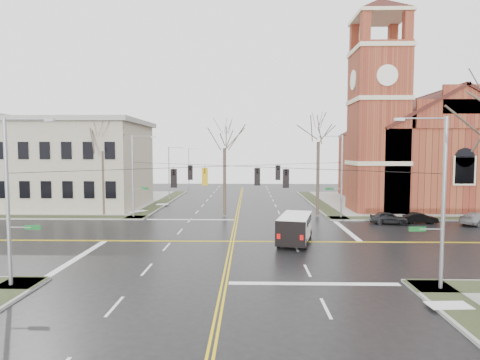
{
  "coord_description": "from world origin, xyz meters",
  "views": [
    {
      "loc": [
        1.39,
        -32.42,
        7.33
      ],
      "look_at": [
        0.5,
        6.0,
        4.64
      ],
      "focal_mm": 30.0,
      "sensor_mm": 36.0,
      "label": 1
    }
  ],
  "objects_px": {
    "streetlight_north_a": "(170,171)",
    "tree_ne": "(318,137)",
    "signal_pole_nw": "(134,174)",
    "church": "(415,144)",
    "parked_car_a": "(389,218)",
    "parked_car_c": "(480,219)",
    "streetlight_north_b": "(189,166)",
    "tree_nw_near": "(224,144)",
    "tree_nw_far": "(103,147)",
    "signal_pole_se": "(440,198)",
    "cargo_van": "(295,226)",
    "parked_car_b": "(420,218)",
    "signal_pole_ne": "(340,174)",
    "signal_pole_sw": "(11,197)"
  },
  "relations": [
    {
      "from": "tree_nw_near",
      "to": "tree_ne",
      "type": "height_order",
      "value": "tree_ne"
    },
    {
      "from": "signal_pole_se",
      "to": "tree_ne",
      "type": "distance_m",
      "value": 25.01
    },
    {
      "from": "parked_car_a",
      "to": "parked_car_c",
      "type": "xyz_separation_m",
      "value": [
        9.01,
        -0.3,
        0.01
      ]
    },
    {
      "from": "streetlight_north_b",
      "to": "cargo_van",
      "type": "height_order",
      "value": "streetlight_north_b"
    },
    {
      "from": "parked_car_c",
      "to": "tree_ne",
      "type": "distance_m",
      "value": 18.28
    },
    {
      "from": "church",
      "to": "parked_car_b",
      "type": "distance_m",
      "value": 18.8
    },
    {
      "from": "signal_pole_ne",
      "to": "parked_car_a",
      "type": "distance_m",
      "value": 6.87
    },
    {
      "from": "signal_pole_ne",
      "to": "signal_pole_sw",
      "type": "distance_m",
      "value": 32.28
    },
    {
      "from": "tree_ne",
      "to": "tree_nw_far",
      "type": "bearing_deg",
      "value": 179.91
    },
    {
      "from": "signal_pole_ne",
      "to": "tree_nw_near",
      "type": "bearing_deg",
      "value": 174.15
    },
    {
      "from": "streetlight_north_b",
      "to": "parked_car_b",
      "type": "height_order",
      "value": "streetlight_north_b"
    },
    {
      "from": "signal_pole_nw",
      "to": "streetlight_north_a",
      "type": "xyz_separation_m",
      "value": [
        0.67,
        16.5,
        -0.48
      ]
    },
    {
      "from": "parked_car_c",
      "to": "tree_nw_far",
      "type": "relative_size",
      "value": 0.41
    },
    {
      "from": "signal_pole_se",
      "to": "cargo_van",
      "type": "bearing_deg",
      "value": 118.6
    },
    {
      "from": "cargo_van",
      "to": "tree_nw_far",
      "type": "distance_m",
      "value": 25.31
    },
    {
      "from": "parked_car_a",
      "to": "tree_nw_near",
      "type": "xyz_separation_m",
      "value": [
        -17.0,
        4.52,
        7.63
      ]
    },
    {
      "from": "streetlight_north_b",
      "to": "cargo_van",
      "type": "distance_m",
      "value": 50.79
    },
    {
      "from": "signal_pole_se",
      "to": "streetlight_north_a",
      "type": "xyz_separation_m",
      "value": [
        -21.97,
        39.5,
        -0.48
      ]
    },
    {
      "from": "tree_ne",
      "to": "cargo_van",
      "type": "bearing_deg",
      "value": -106.93
    },
    {
      "from": "parked_car_c",
      "to": "tree_nw_near",
      "type": "relative_size",
      "value": 0.39
    },
    {
      "from": "signal_pole_se",
      "to": "parked_car_a",
      "type": "bearing_deg",
      "value": 77.8
    },
    {
      "from": "signal_pole_nw",
      "to": "tree_ne",
      "type": "bearing_deg",
      "value": 4.41
    },
    {
      "from": "streetlight_north_a",
      "to": "tree_ne",
      "type": "distance_m",
      "value": 25.23
    },
    {
      "from": "streetlight_north_a",
      "to": "tree_nw_far",
      "type": "bearing_deg",
      "value": -107.56
    },
    {
      "from": "parked_car_b",
      "to": "tree_nw_far",
      "type": "bearing_deg",
      "value": 85.34
    },
    {
      "from": "church",
      "to": "parked_car_a",
      "type": "height_order",
      "value": "church"
    },
    {
      "from": "cargo_van",
      "to": "tree_nw_far",
      "type": "height_order",
      "value": "tree_nw_far"
    },
    {
      "from": "streetlight_north_b",
      "to": "tree_nw_near",
      "type": "height_order",
      "value": "tree_nw_near"
    },
    {
      "from": "streetlight_north_a",
      "to": "parked_car_c",
      "type": "distance_m",
      "value": 40.73
    },
    {
      "from": "streetlight_north_b",
      "to": "tree_nw_near",
      "type": "distance_m",
      "value": 36.59
    },
    {
      "from": "signal_pole_se",
      "to": "cargo_van",
      "type": "distance_m",
      "value": 13.41
    },
    {
      "from": "tree_nw_far",
      "to": "parked_car_a",
      "type": "bearing_deg",
      "value": -8.88
    },
    {
      "from": "signal_pole_se",
      "to": "parked_car_c",
      "type": "bearing_deg",
      "value": 55.69
    },
    {
      "from": "streetlight_north_b",
      "to": "tree_ne",
      "type": "bearing_deg",
      "value": -60.41
    },
    {
      "from": "tree_ne",
      "to": "signal_pole_ne",
      "type": "bearing_deg",
      "value": -36.4
    },
    {
      "from": "parked_car_b",
      "to": "parked_car_c",
      "type": "height_order",
      "value": "parked_car_c"
    },
    {
      "from": "signal_pole_ne",
      "to": "cargo_van",
      "type": "relative_size",
      "value": 1.45
    },
    {
      "from": "streetlight_north_a",
      "to": "parked_car_b",
      "type": "height_order",
      "value": "streetlight_north_a"
    },
    {
      "from": "parked_car_a",
      "to": "tree_nw_near",
      "type": "height_order",
      "value": "tree_nw_near"
    },
    {
      "from": "streetlight_north_b",
      "to": "parked_car_a",
      "type": "distance_m",
      "value": 47.76
    },
    {
      "from": "signal_pole_sw",
      "to": "parked_car_a",
      "type": "relative_size",
      "value": 2.42
    },
    {
      "from": "signal_pole_se",
      "to": "tree_ne",
      "type": "relative_size",
      "value": 0.72
    },
    {
      "from": "parked_car_a",
      "to": "parked_car_c",
      "type": "relative_size",
      "value": 0.84
    },
    {
      "from": "parked_car_b",
      "to": "tree_nw_near",
      "type": "height_order",
      "value": "tree_nw_near"
    },
    {
      "from": "signal_pole_nw",
      "to": "cargo_van",
      "type": "height_order",
      "value": "signal_pole_nw"
    },
    {
      "from": "signal_pole_ne",
      "to": "streetlight_north_a",
      "type": "xyz_separation_m",
      "value": [
        -21.97,
        16.5,
        -0.48
      ]
    },
    {
      "from": "signal_pole_ne",
      "to": "signal_pole_se",
      "type": "distance_m",
      "value": 23.0
    },
    {
      "from": "church",
      "to": "tree_ne",
      "type": "distance_m",
      "value": 19.5
    },
    {
      "from": "signal_pole_ne",
      "to": "parked_car_c",
      "type": "xyz_separation_m",
      "value": [
        13.29,
        -3.52,
        -4.3
      ]
    },
    {
      "from": "tree_ne",
      "to": "parked_car_a",
      "type": "bearing_deg",
      "value": -36.78
    }
  ]
}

